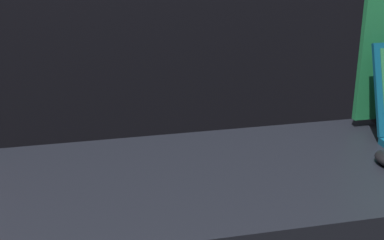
{
  "coord_description": "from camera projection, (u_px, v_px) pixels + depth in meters",
  "views": [
    {
      "loc": [
        -0.28,
        -0.9,
        1.49
      ],
      "look_at": [
        -0.0,
        0.3,
        1.05
      ],
      "focal_mm": 50.0,
      "sensor_mm": 36.0,
      "label": 1
    }
  ],
  "objects": []
}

